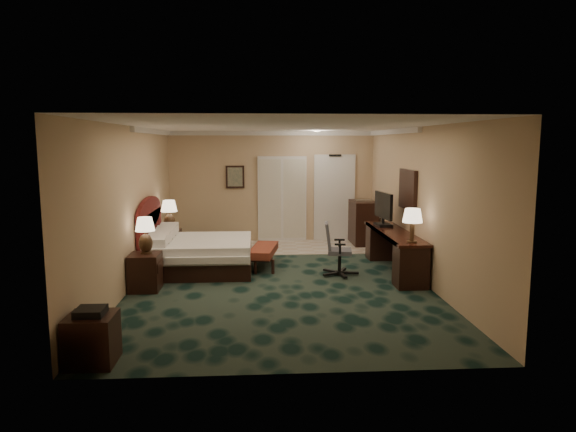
{
  "coord_description": "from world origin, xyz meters",
  "views": [
    {
      "loc": [
        -0.4,
        -8.86,
        2.41
      ],
      "look_at": [
        0.2,
        0.6,
        1.07
      ],
      "focal_mm": 32.0,
      "sensor_mm": 36.0,
      "label": 1
    }
  ],
  "objects": [
    {
      "name": "nightstand_near",
      "position": [
        -2.24,
        -0.47,
        0.3
      ],
      "size": [
        0.48,
        0.56,
        0.61
      ],
      "primitive_type": "cube",
      "color": "black",
      "rests_on": "ground"
    },
    {
      "name": "lamp_far",
      "position": [
        -2.26,
        2.16,
        0.88
      ],
      "size": [
        0.36,
        0.36,
        0.65
      ],
      "primitive_type": null,
      "rotation": [
        0.0,
        0.0,
        -0.05
      ],
      "color": "black",
      "rests_on": "nightstand_far"
    },
    {
      "name": "wall_mirror",
      "position": [
        2.46,
        0.6,
        1.55
      ],
      "size": [
        0.05,
        0.95,
        0.75
      ],
      "primitive_type": "cube",
      "color": "white",
      "rests_on": "wall_right"
    },
    {
      "name": "entry_door",
      "position": [
        1.55,
        3.72,
        1.05
      ],
      "size": [
        1.02,
        0.06,
        2.18
      ],
      "primitive_type": "cube",
      "color": "white",
      "rests_on": "ground"
    },
    {
      "name": "closet_doors",
      "position": [
        0.25,
        3.71,
        1.05
      ],
      "size": [
        1.2,
        0.06,
        2.1
      ],
      "primitive_type": "cube",
      "color": "beige",
      "rests_on": "ground"
    },
    {
      "name": "nightstand_far",
      "position": [
        -2.26,
        2.16,
        0.28
      ],
      "size": [
        0.44,
        0.51,
        0.56
      ],
      "primitive_type": "cube",
      "color": "black",
      "rests_on": "ground"
    },
    {
      "name": "bed_bench",
      "position": [
        -0.26,
        0.96,
        0.21
      ],
      "size": [
        0.63,
        1.28,
        0.42
      ],
      "primitive_type": "cube",
      "rotation": [
        0.0,
        0.0,
        -0.17
      ],
      "color": "maroon",
      "rests_on": "ground"
    },
    {
      "name": "wall_front",
      "position": [
        0.0,
        -3.75,
        1.35
      ],
      "size": [
        5.0,
        0.0,
        2.7
      ],
      "primitive_type": "cube",
      "color": "tan",
      "rests_on": "ground"
    },
    {
      "name": "tile_patch",
      "position": [
        0.9,
        2.9,
        0.01
      ],
      "size": [
        3.2,
        1.7,
        0.01
      ],
      "primitive_type": "cube",
      "color": "#B9A993",
      "rests_on": "ground"
    },
    {
      "name": "ceiling",
      "position": [
        0.0,
        0.0,
        2.7
      ],
      "size": [
        5.0,
        7.5,
        0.0
      ],
      "primitive_type": "cube",
      "color": "white",
      "rests_on": "wall_back"
    },
    {
      "name": "side_table",
      "position": [
        -2.21,
        -3.35,
        0.28
      ],
      "size": [
        0.51,
        0.51,
        0.55
      ],
      "primitive_type": "cube",
      "color": "black",
      "rests_on": "ground"
    },
    {
      "name": "crown_molding",
      "position": [
        0.0,
        0.0,
        2.65
      ],
      "size": [
        5.0,
        7.5,
        0.1
      ],
      "primitive_type": null,
      "color": "white",
      "rests_on": "wall_back"
    },
    {
      "name": "desk",
      "position": [
        2.19,
        0.49,
        0.38
      ],
      "size": [
        0.57,
        2.65,
        0.76
      ],
      "primitive_type": "cube",
      "color": "black",
      "rests_on": "ground"
    },
    {
      "name": "headboard",
      "position": [
        -2.44,
        1.0,
        0.7
      ],
      "size": [
        0.12,
        2.0,
        1.4
      ],
      "primitive_type": null,
      "color": "#47160F",
      "rests_on": "ground"
    },
    {
      "name": "wall_right",
      "position": [
        2.5,
        0.0,
        1.35
      ],
      "size": [
        0.0,
        7.5,
        2.7
      ],
      "primitive_type": "cube",
      "color": "tan",
      "rests_on": "ground"
    },
    {
      "name": "tv",
      "position": [
        2.15,
        1.17,
        1.1
      ],
      "size": [
        0.16,
        0.87,
        0.68
      ],
      "primitive_type": "cube",
      "rotation": [
        0.0,
        0.0,
        0.11
      ],
      "color": "black",
      "rests_on": "desk"
    },
    {
      "name": "wall_left",
      "position": [
        -2.5,
        0.0,
        1.35
      ],
      "size": [
        0.0,
        7.5,
        2.7
      ],
      "primitive_type": "cube",
      "color": "tan",
      "rests_on": "ground"
    },
    {
      "name": "floor",
      "position": [
        0.0,
        0.0,
        0.0
      ],
      "size": [
        5.0,
        7.5,
        0.0
      ],
      "primitive_type": "cube",
      "color": "black",
      "rests_on": "ground"
    },
    {
      "name": "wall_back",
      "position": [
        0.0,
        3.75,
        1.35
      ],
      "size": [
        5.0,
        0.0,
        2.7
      ],
      "primitive_type": "cube",
      "color": "tan",
      "rests_on": "ground"
    },
    {
      "name": "minibar",
      "position": [
        2.18,
        3.2,
        0.52
      ],
      "size": [
        0.55,
        0.99,
        1.04
      ],
      "primitive_type": "cube",
      "color": "black",
      "rests_on": "ground"
    },
    {
      "name": "desk_chair",
      "position": [
        1.13,
        0.28,
        0.49
      ],
      "size": [
        0.64,
        0.61,
        0.97
      ],
      "primitive_type": null,
      "rotation": [
        0.0,
        0.0,
        -0.14
      ],
      "color": "#46484F",
      "rests_on": "ground"
    },
    {
      "name": "wall_art",
      "position": [
        -0.9,
        3.71,
        1.6
      ],
      "size": [
        0.45,
        0.06,
        0.55
      ],
      "primitive_type": "cube",
      "color": "#4B5F52",
      "rests_on": "wall_back"
    },
    {
      "name": "bed",
      "position": [
        -1.45,
        0.79,
        0.3
      ],
      "size": [
        1.9,
        1.76,
        0.6
      ],
      "primitive_type": "cube",
      "color": "white",
      "rests_on": "ground"
    },
    {
      "name": "desk_lamp",
      "position": [
        2.2,
        -0.59,
        1.06
      ],
      "size": [
        0.42,
        0.42,
        0.58
      ],
      "primitive_type": null,
      "rotation": [
        0.0,
        0.0,
        -0.32
      ],
      "color": "black",
      "rests_on": "desk"
    },
    {
      "name": "lamp_near",
      "position": [
        -2.22,
        -0.41,
        0.91
      ],
      "size": [
        0.4,
        0.4,
        0.6
      ],
      "primitive_type": null,
      "rotation": [
        0.0,
        0.0,
        -0.29
      ],
      "color": "black",
      "rests_on": "nightstand_near"
    }
  ]
}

